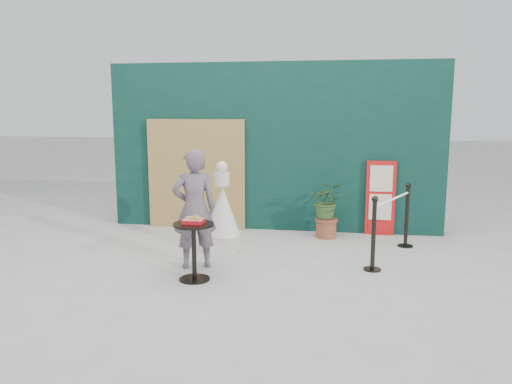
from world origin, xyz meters
The scene contains 10 objects.
ground centered at (0.00, 0.00, 0.00)m, with size 60.00×60.00×0.00m, color #ADAAA5.
back_wall centered at (0.00, 3.15, 1.50)m, with size 6.00×0.30×3.00m, color #0A2D2A.
bamboo_fence centered at (-1.40, 2.94, 1.00)m, with size 1.80×0.08×2.00m, color tan.
woman centered at (-0.77, 0.68, 0.83)m, with size 0.60×0.40×1.66m, color slate.
menu_board centered at (1.90, 2.95, 0.65)m, with size 0.50×0.07×1.30m.
statue centered at (-0.58, 1.54, 0.57)m, with size 0.55×0.55×1.40m.
cafe_table centered at (-0.64, 0.17, 0.50)m, with size 0.52×0.52×0.75m.
food_basket centered at (-0.63, 0.17, 0.79)m, with size 0.26×0.19×0.11m.
planter centered at (0.99, 2.61, 0.56)m, with size 0.56×0.49×0.96m.
stanchion_barrier centered at (1.96, 1.59, 0.49)m, with size 0.84×1.54×1.03m.
Camera 1 is at (1.16, -5.80, 2.20)m, focal length 35.00 mm.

